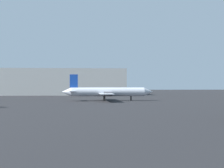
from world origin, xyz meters
TOP-DOWN VIEW (x-y plane):
  - airplane_distant at (1.22, 80.51)m, footprint 27.75×22.61m
  - terminal_building at (-19.30, 139.89)m, footprint 64.70×24.78m

SIDE VIEW (x-z plane):
  - airplane_distant at x=1.22m, z-range -1.29..6.60m
  - terminal_building at x=-19.30m, z-range 0.00..12.36m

